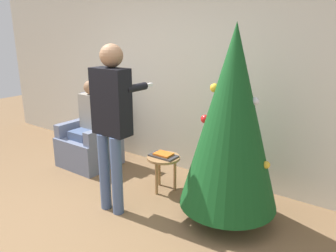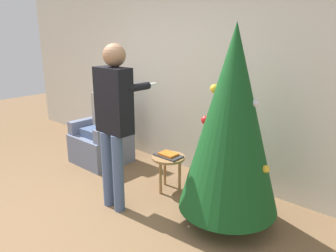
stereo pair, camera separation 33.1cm
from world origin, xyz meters
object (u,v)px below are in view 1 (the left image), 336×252
object	(u,v)px
christmas_tree	(232,119)
person_seated	(89,120)
armchair	(92,142)
side_stool	(163,162)
person_standing	(112,114)

from	to	relation	value
christmas_tree	person_seated	size ratio (longest dim) A/B	1.61
armchair	person_seated	bearing A→B (deg)	-90.00
christmas_tree	side_stool	distance (m)	1.19
person_seated	side_stool	distance (m)	1.41
armchair	person_seated	distance (m)	0.35
christmas_tree	armchair	size ratio (longest dim) A/B	1.99
christmas_tree	person_seated	world-z (taller)	christmas_tree
side_stool	person_seated	bearing A→B (deg)	178.99
person_standing	christmas_tree	bearing A→B (deg)	25.91
armchair	side_stool	size ratio (longest dim) A/B	2.27
armchair	christmas_tree	bearing A→B (deg)	-4.65
person_seated	side_stool	bearing A→B (deg)	-1.01
armchair	person_standing	bearing A→B (deg)	-31.21
christmas_tree	person_seated	bearing A→B (deg)	176.13
armchair	person_standing	distance (m)	1.59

